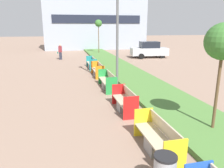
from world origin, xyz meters
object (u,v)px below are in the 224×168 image
object	(u,v)px
sapling_tree_near	(223,42)
pedestrian_walking	(60,52)
bench_green_frame	(108,82)
bench_orange_frame	(98,71)
sapling_tree_far	(98,24)
bench_teal_frame	(92,64)
parked_car_distant	(149,50)
bench_red_frame	(125,103)
street_lamp_post	(118,6)
bench_yellow_frame	(158,140)

from	to	relation	value
sapling_tree_near	pedestrian_walking	size ratio (longest dim) A/B	2.15
bench_green_frame	bench_orange_frame	distance (m)	3.46
sapling_tree_far	bench_teal_frame	bearing A→B (deg)	-103.03
parked_car_distant	bench_red_frame	bearing A→B (deg)	-109.15
street_lamp_post	bench_yellow_frame	bearing A→B (deg)	-94.97
sapling_tree_far	bench_orange_frame	bearing A→B (deg)	-99.97
bench_red_frame	parked_car_distant	xyz separation A→B (m)	(7.44, 15.46, 0.55)
parked_car_distant	sapling_tree_near	bearing A→B (deg)	-99.24
bench_orange_frame	bench_yellow_frame	bearing A→B (deg)	-90.01
bench_orange_frame	sapling_tree_far	size ratio (longest dim) A/B	0.52
bench_orange_frame	parked_car_distant	xyz separation A→B (m)	(7.44, 8.43, 0.54)
bench_yellow_frame	sapling_tree_far	world-z (taller)	sapling_tree_far
sapling_tree_far	parked_car_distant	distance (m)	7.63
sapling_tree_far	parked_car_distant	xyz separation A→B (m)	(5.10, -4.86, -2.94)
bench_yellow_frame	pedestrian_walking	xyz separation A→B (m)	(-2.64, 19.44, 0.49)
bench_orange_frame	street_lamp_post	xyz separation A→B (m)	(0.61, -3.26, 4.20)
bench_red_frame	parked_car_distant	size ratio (longest dim) A/B	0.44
bench_green_frame	bench_teal_frame	size ratio (longest dim) A/B	1.07
bench_teal_frame	sapling_tree_far	world-z (taller)	sapling_tree_far
bench_green_frame	sapling_tree_far	world-z (taller)	sapling_tree_far
bench_teal_frame	sapling_tree_far	bearing A→B (deg)	76.97
bench_green_frame	street_lamp_post	distance (m)	4.24
bench_teal_frame	parked_car_distant	bearing A→B (deg)	35.15
bench_green_frame	parked_car_distant	xyz separation A→B (m)	(7.44, 11.89, 0.54)
sapling_tree_far	bench_green_frame	bearing A→B (deg)	-97.94
bench_green_frame	bench_teal_frame	world-z (taller)	same
bench_green_frame	bench_teal_frame	distance (m)	6.65
bench_orange_frame	sapling_tree_far	xyz separation A→B (m)	(2.34, 13.29, 3.47)
parked_car_distant	bench_green_frame	bearing A→B (deg)	-115.48
bench_orange_frame	pedestrian_walking	size ratio (longest dim) A/B	1.37
bench_green_frame	bench_teal_frame	xyz separation A→B (m)	(-0.00, 6.65, -0.00)
bench_yellow_frame	bench_red_frame	xyz separation A→B (m)	(-0.00, 3.27, -0.01)
street_lamp_post	sapling_tree_far	size ratio (longest dim) A/B	1.90
bench_red_frame	bench_teal_frame	distance (m)	10.23
bench_orange_frame	pedestrian_walking	distance (m)	9.53
bench_yellow_frame	bench_teal_frame	world-z (taller)	same
bench_yellow_frame	sapling_tree_near	world-z (taller)	sapling_tree_near
bench_yellow_frame	sapling_tree_near	xyz separation A→B (m)	(2.34, 0.70, 2.65)
bench_red_frame	bench_orange_frame	xyz separation A→B (m)	(0.00, 7.03, 0.01)
pedestrian_walking	bench_orange_frame	bearing A→B (deg)	-73.88
bench_orange_frame	sapling_tree_near	world-z (taller)	sapling_tree_near
sapling_tree_far	parked_car_distant	size ratio (longest dim) A/B	1.01
parked_car_distant	sapling_tree_far	bearing A→B (deg)	142.93
sapling_tree_far	parked_car_distant	bearing A→B (deg)	-43.63
bench_yellow_frame	parked_car_distant	distance (m)	20.16
bench_green_frame	pedestrian_walking	distance (m)	12.88
bench_teal_frame	bench_green_frame	bearing A→B (deg)	-89.98
bench_red_frame	bench_teal_frame	size ratio (longest dim) A/B	0.85
bench_green_frame	sapling_tree_far	xyz separation A→B (m)	(2.34, 16.75, 3.47)
bench_red_frame	pedestrian_walking	xyz separation A→B (m)	(-2.64, 16.17, 0.49)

